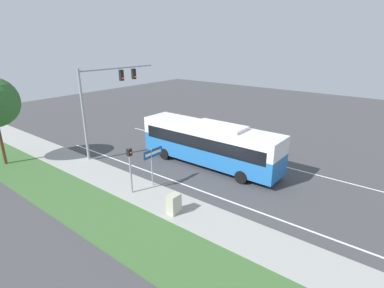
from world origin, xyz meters
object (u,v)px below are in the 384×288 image
signal_gantry (105,92)px  pedestrian_signal (130,164)px  bus (209,142)px  street_sign (153,159)px  utility_cabinet (174,204)px

signal_gantry → pedestrian_signal: (-3.82, -7.14, -3.19)m
bus → street_sign: 5.32m
utility_cabinet → signal_gantry: bearing=69.9°
signal_gantry → pedestrian_signal: 8.70m
pedestrian_signal → street_sign: (1.64, -0.31, -0.10)m
bus → signal_gantry: 9.48m
signal_gantry → utility_cabinet: bearing=-110.1°
pedestrian_signal → signal_gantry: bearing=61.9°
bus → street_sign: (-5.25, 0.86, 0.09)m
signal_gantry → pedestrian_signal: signal_gantry is taller
bus → street_sign: bus is taller
signal_gantry → street_sign: bearing=-106.3°
bus → signal_gantry: signal_gantry is taller
utility_cabinet → pedestrian_signal: bearing=87.9°
signal_gantry → utility_cabinet: 12.41m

